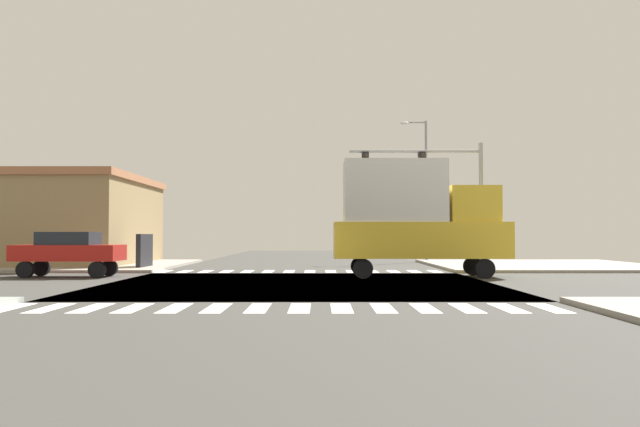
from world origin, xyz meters
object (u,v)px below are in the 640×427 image
(street_lamp, at_px, (422,179))
(sedan_nearside_1, at_px, (68,250))
(box_truck_queued_1, at_px, (413,216))
(bank_building, at_px, (27,221))
(traffic_signal_mast, at_px, (428,177))

(street_lamp, distance_m, sedan_nearside_1, 22.61)
(sedan_nearside_1, xyz_separation_m, box_truck_queued_1, (14.47, 0.00, 1.45))
(bank_building, distance_m, box_truck_queued_1, 23.11)
(traffic_signal_mast, relative_size, bank_building, 0.43)
(traffic_signal_mast, bearing_deg, sedan_nearside_1, -167.85)
(bank_building, bearing_deg, traffic_signal_mast, -16.20)
(sedan_nearside_1, distance_m, box_truck_queued_1, 14.54)
(bank_building, height_order, box_truck_queued_1, bank_building)
(street_lamp, height_order, bank_building, street_lamp)
(traffic_signal_mast, height_order, sedan_nearside_1, traffic_signal_mast)
(sedan_nearside_1, height_order, box_truck_queued_1, box_truck_queued_1)
(traffic_signal_mast, xyz_separation_m, sedan_nearside_1, (-15.69, -3.38, -3.42))
(street_lamp, xyz_separation_m, sedan_nearside_1, (-17.22, -14.01, -4.30))
(traffic_signal_mast, distance_m, bank_building, 23.15)
(box_truck_queued_1, bearing_deg, sedan_nearside_1, -90.00)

